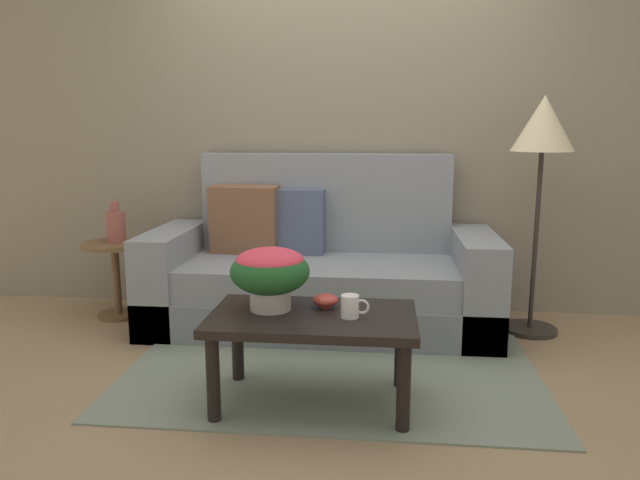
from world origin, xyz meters
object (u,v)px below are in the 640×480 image
object	(u,v)px
coffee_table	(313,328)
side_table	(116,266)
potted_plant	(270,271)
coffee_mug	(351,306)
couch	(318,275)
snack_bowl	(325,300)
floor_lamp	(543,140)
table_vase	(116,226)

from	to	relation	value
coffee_table	side_table	xyz separation A→B (m)	(-1.51, 1.18, -0.01)
potted_plant	coffee_mug	world-z (taller)	potted_plant
couch	coffee_mug	size ratio (longest dim) A/B	17.11
potted_plant	coffee_mug	distance (m)	0.42
couch	snack_bowl	size ratio (longest dim) A/B	17.67
floor_lamp	potted_plant	xyz separation A→B (m)	(-1.49, -1.12, -0.59)
coffee_table	table_vase	size ratio (longest dim) A/B	3.44
potted_plant	snack_bowl	xyz separation A→B (m)	(0.26, 0.06, -0.15)
side_table	table_vase	distance (m)	0.28
coffee_table	snack_bowl	xyz separation A→B (m)	(0.05, 0.11, 0.10)
coffee_mug	table_vase	bearing A→B (deg)	143.65
potted_plant	side_table	bearing A→B (deg)	138.92
potted_plant	table_vase	xyz separation A→B (m)	(-1.29, 1.15, 0.01)
couch	side_table	bearing A→B (deg)	179.99
side_table	potted_plant	distance (m)	1.75
coffee_table	coffee_mug	size ratio (longest dim) A/B	7.33
side_table	snack_bowl	xyz separation A→B (m)	(1.56, -1.07, 0.12)
table_vase	coffee_table	bearing A→B (deg)	-38.72
side_table	coffee_mug	size ratio (longest dim) A/B	4.03
side_table	floor_lamp	xyz separation A→B (m)	(2.79, -0.01, 0.86)
coffee_table	coffee_mug	distance (m)	0.22
couch	potted_plant	distance (m)	1.18
side_table	floor_lamp	distance (m)	2.92
potted_plant	snack_bowl	world-z (taller)	potted_plant
snack_bowl	table_vase	bearing A→B (deg)	144.81
couch	table_vase	world-z (taller)	couch
potted_plant	table_vase	bearing A→B (deg)	138.21
coffee_table	coffee_mug	xyz separation A→B (m)	(0.18, -0.03, 0.12)
coffee_mug	table_vase	distance (m)	2.09
side_table	table_vase	world-z (taller)	table_vase
snack_bowl	table_vase	size ratio (longest dim) A/B	0.46
coffee_table	side_table	distance (m)	1.92
side_table	floor_lamp	size ratio (longest dim) A/B	0.35
table_vase	coffee_mug	bearing A→B (deg)	-36.35
side_table	coffee_mug	world-z (taller)	coffee_mug
coffee_table	table_vase	xyz separation A→B (m)	(-1.50, 1.20, 0.26)
potted_plant	floor_lamp	bearing A→B (deg)	36.98
couch	floor_lamp	world-z (taller)	floor_lamp
couch	table_vase	size ratio (longest dim) A/B	8.04
coffee_mug	floor_lamp	bearing A→B (deg)	47.53
floor_lamp	coffee_mug	xyz separation A→B (m)	(-1.10, -1.20, -0.73)
couch	coffee_mug	distance (m)	1.26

